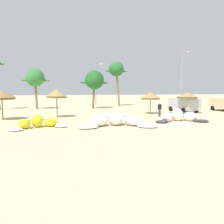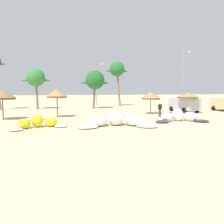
{
  "view_description": "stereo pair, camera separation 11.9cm",
  "coord_description": "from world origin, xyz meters",
  "px_view_note": "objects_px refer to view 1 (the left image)",
  "views": [
    {
      "loc": [
        -9.38,
        -16.5,
        2.92
      ],
      "look_at": [
        -3.86,
        2.0,
        1.0
      ],
      "focal_mm": 34.25,
      "sensor_mm": 36.0,
      "label": 1
    },
    {
      "loc": [
        -9.27,
        -16.53,
        2.92
      ],
      "look_at": [
        -3.86,
        2.0,
        1.0
      ],
      "focal_mm": 34.25,
      "sensor_mm": 36.0,
      "label": 2
    }
  ],
  "objects_px": {
    "person_near_kites": "(160,109)",
    "palm_left_of_gap": "(94,80)",
    "parked_car_second": "(183,104)",
    "kite_far_left": "(38,123)",
    "beach_umbrella_near_palms": "(150,96)",
    "kite_left_of_center": "(178,116)",
    "beach_umbrella_near_van": "(2,95)",
    "beach_umbrella_middle": "(57,94)",
    "palm_center_left": "(116,70)",
    "lamppost_west": "(96,82)",
    "lamppost_west_center": "(182,76)",
    "palm_left": "(35,78)",
    "kite_left": "(116,120)",
    "beach_umbrella_outermost": "(187,96)"
  },
  "relations": [
    {
      "from": "person_near_kites",
      "to": "palm_left_of_gap",
      "type": "relative_size",
      "value": 0.26
    },
    {
      "from": "beach_umbrella_outermost",
      "to": "person_near_kites",
      "type": "bearing_deg",
      "value": -155.68
    },
    {
      "from": "lamppost_west",
      "to": "beach_umbrella_middle",
      "type": "bearing_deg",
      "value": -116.15
    },
    {
      "from": "palm_left_of_gap",
      "to": "lamppost_west",
      "type": "xyz_separation_m",
      "value": [
        1.67,
        6.1,
        -0.05
      ]
    },
    {
      "from": "kite_left",
      "to": "beach_umbrella_middle",
      "type": "bearing_deg",
      "value": 121.38
    },
    {
      "from": "palm_center_left",
      "to": "beach_umbrella_outermost",
      "type": "bearing_deg",
      "value": -72.17
    },
    {
      "from": "kite_left_of_center",
      "to": "beach_umbrella_middle",
      "type": "bearing_deg",
      "value": 149.49
    },
    {
      "from": "lamppost_west_center",
      "to": "beach_umbrella_near_van",
      "type": "bearing_deg",
      "value": -156.94
    },
    {
      "from": "kite_left_of_center",
      "to": "palm_center_left",
      "type": "height_order",
      "value": "palm_center_left"
    },
    {
      "from": "palm_left",
      "to": "palm_center_left",
      "type": "relative_size",
      "value": 0.76
    },
    {
      "from": "palm_center_left",
      "to": "palm_left_of_gap",
      "type": "bearing_deg",
      "value": -139.64
    },
    {
      "from": "kite_left_of_center",
      "to": "palm_left",
      "type": "relative_size",
      "value": 0.83
    },
    {
      "from": "kite_left_of_center",
      "to": "lamppost_west_center",
      "type": "relative_size",
      "value": 0.51
    },
    {
      "from": "kite_left",
      "to": "beach_umbrella_near_van",
      "type": "height_order",
      "value": "beach_umbrella_near_van"
    },
    {
      "from": "beach_umbrella_near_palms",
      "to": "person_near_kites",
      "type": "distance_m",
      "value": 3.36
    },
    {
      "from": "beach_umbrella_near_palms",
      "to": "lamppost_west_center",
      "type": "xyz_separation_m",
      "value": [
        12.69,
        11.74,
        3.51
      ]
    },
    {
      "from": "kite_left_of_center",
      "to": "lamppost_west_center",
      "type": "distance_m",
      "value": 23.31
    },
    {
      "from": "kite_left_of_center",
      "to": "palm_left_of_gap",
      "type": "relative_size",
      "value": 0.86
    },
    {
      "from": "lamppost_west",
      "to": "beach_umbrella_near_van",
      "type": "bearing_deg",
      "value": -128.24
    },
    {
      "from": "beach_umbrella_near_van",
      "to": "palm_left_of_gap",
      "type": "bearing_deg",
      "value": 42.95
    },
    {
      "from": "beach_umbrella_middle",
      "to": "palm_center_left",
      "type": "relative_size",
      "value": 0.37
    },
    {
      "from": "beach_umbrella_middle",
      "to": "kite_far_left",
      "type": "bearing_deg",
      "value": -105.03
    },
    {
      "from": "beach_umbrella_near_van",
      "to": "beach_umbrella_outermost",
      "type": "height_order",
      "value": "beach_umbrella_near_van"
    },
    {
      "from": "kite_far_left",
      "to": "palm_center_left",
      "type": "height_order",
      "value": "palm_center_left"
    },
    {
      "from": "kite_far_left",
      "to": "kite_left_of_center",
      "type": "distance_m",
      "value": 12.8
    },
    {
      "from": "kite_far_left",
      "to": "beach_umbrella_near_van",
      "type": "distance_m",
      "value": 7.23
    },
    {
      "from": "lamppost_west_center",
      "to": "parked_car_second",
      "type": "bearing_deg",
      "value": -123.8
    },
    {
      "from": "beach_umbrella_middle",
      "to": "person_near_kites",
      "type": "height_order",
      "value": "beach_umbrella_middle"
    },
    {
      "from": "kite_far_left",
      "to": "beach_umbrella_near_palms",
      "type": "height_order",
      "value": "beach_umbrella_near_palms"
    },
    {
      "from": "beach_umbrella_near_van",
      "to": "person_near_kites",
      "type": "relative_size",
      "value": 1.84
    },
    {
      "from": "palm_left",
      "to": "kite_left_of_center",
      "type": "bearing_deg",
      "value": -53.08
    },
    {
      "from": "beach_umbrella_middle",
      "to": "beach_umbrella_near_palms",
      "type": "xyz_separation_m",
      "value": [
        11.48,
        0.26,
        -0.31
      ]
    },
    {
      "from": "kite_far_left",
      "to": "parked_car_second",
      "type": "bearing_deg",
      "value": 22.9
    },
    {
      "from": "palm_center_left",
      "to": "kite_left_of_center",
      "type": "bearing_deg",
      "value": -91.51
    },
    {
      "from": "beach_umbrella_outermost",
      "to": "palm_left",
      "type": "relative_size",
      "value": 0.42
    },
    {
      "from": "parked_car_second",
      "to": "palm_left_of_gap",
      "type": "height_order",
      "value": "palm_left_of_gap"
    },
    {
      "from": "person_near_kites",
      "to": "kite_left",
      "type": "bearing_deg",
      "value": -144.84
    },
    {
      "from": "person_near_kites",
      "to": "lamppost_west",
      "type": "relative_size",
      "value": 0.2
    },
    {
      "from": "beach_umbrella_outermost",
      "to": "palm_center_left",
      "type": "height_order",
      "value": "palm_center_left"
    },
    {
      "from": "beach_umbrella_outermost",
      "to": "lamppost_west_center",
      "type": "xyz_separation_m",
      "value": [
        7.67,
        12.32,
        3.52
      ]
    },
    {
      "from": "beach_umbrella_near_palms",
      "to": "parked_car_second",
      "type": "relative_size",
      "value": 0.59
    },
    {
      "from": "kite_left",
      "to": "palm_left",
      "type": "xyz_separation_m",
      "value": [
        -7.32,
        19.35,
        4.47
      ]
    },
    {
      "from": "kite_left_of_center",
      "to": "beach_umbrella_near_palms",
      "type": "bearing_deg",
      "value": 86.49
    },
    {
      "from": "beach_umbrella_middle",
      "to": "lamppost_west_center",
      "type": "distance_m",
      "value": 27.17
    },
    {
      "from": "palm_center_left",
      "to": "lamppost_west_center",
      "type": "xyz_separation_m",
      "value": [
        12.54,
        -2.82,
        -1.08
      ]
    },
    {
      "from": "beach_umbrella_near_van",
      "to": "lamppost_west",
      "type": "height_order",
      "value": "lamppost_west"
    },
    {
      "from": "palm_center_left",
      "to": "lamppost_west",
      "type": "height_order",
      "value": "palm_center_left"
    },
    {
      "from": "beach_umbrella_near_van",
      "to": "kite_left_of_center",
      "type": "bearing_deg",
      "value": -19.96
    },
    {
      "from": "beach_umbrella_middle",
      "to": "palm_left",
      "type": "bearing_deg",
      "value": 103.23
    },
    {
      "from": "lamppost_west",
      "to": "kite_far_left",
      "type": "bearing_deg",
      "value": -113.19
    }
  ]
}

